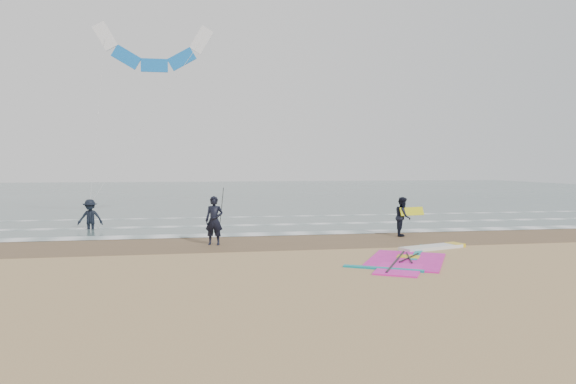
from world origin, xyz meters
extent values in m
plane|color=tan|center=(0.00, 0.00, 0.00)|extent=(120.00, 120.00, 0.00)
cube|color=#47605E|center=(0.00, 48.00, 0.01)|extent=(120.00, 80.00, 0.02)
cube|color=brown|center=(0.00, 6.00, 0.00)|extent=(120.00, 5.00, 0.01)
cube|color=white|center=(0.00, 8.20, 0.03)|extent=(120.00, 1.20, 0.02)
cube|color=white|center=(0.00, 12.00, 0.03)|extent=(120.00, 0.70, 0.02)
cube|color=white|center=(0.00, 16.50, 0.03)|extent=(120.00, 0.50, 0.01)
cube|color=white|center=(4.39, 2.91, 0.07)|extent=(2.86, 1.52, 0.13)
cube|color=yellow|center=(5.62, 3.30, 0.07)|extent=(0.68, 0.79, 0.14)
cube|color=#F31EB2|center=(2.39, 0.69, 0.02)|extent=(3.90, 4.31, 0.04)
cube|color=#F31EB2|center=(1.56, -0.76, 0.03)|extent=(2.16, 2.40, 0.05)
cube|color=#0C8C99|center=(3.50, 2.14, 0.03)|extent=(1.99, 3.20, 0.06)
cube|color=#0C8C99|center=(1.11, -0.53, 0.03)|extent=(2.34, 1.49, 0.06)
cube|color=yellow|center=(2.72, 1.25, 0.03)|extent=(1.01, 0.97, 0.06)
cylinder|color=black|center=(1.94, 0.47, 0.06)|extent=(2.06, 3.50, 0.07)
cylinder|color=black|center=(2.61, 0.91, 0.08)|extent=(1.37, 1.52, 0.04)
cylinder|color=black|center=(2.61, 0.91, 0.08)|extent=(0.66, 1.92, 0.04)
imported|color=black|center=(-4.03, 5.44, 1.02)|extent=(0.85, 0.68, 2.03)
imported|color=black|center=(4.74, 6.62, 0.92)|extent=(0.98, 1.09, 1.83)
imported|color=black|center=(-10.13, 11.53, 0.96)|extent=(1.27, 0.76, 1.92)
cylinder|color=black|center=(-3.73, 5.44, 1.49)|extent=(0.17, 0.86, 1.82)
cube|color=yellow|center=(5.14, 6.52, 1.16)|extent=(1.30, 0.51, 0.39)
cube|color=white|center=(-9.73, 14.44, 10.52)|extent=(1.40, 0.12, 1.67)
cube|color=blue|center=(-8.61, 14.44, 9.40)|extent=(1.67, 0.12, 1.40)
cube|color=blue|center=(-7.07, 14.44, 8.99)|extent=(1.50, 0.12, 0.75)
cube|color=blue|center=(-5.54, 14.44, 9.40)|extent=(1.67, 0.12, 1.40)
cube|color=white|center=(-4.41, 14.44, 10.52)|extent=(1.40, 0.12, 1.67)
cylinder|color=beige|center=(-9.93, 12.98, 5.92)|extent=(0.42, 2.93, 9.22)
cylinder|color=beige|center=(-7.27, 12.98, 5.92)|extent=(5.74, 2.93, 9.22)
camera|label=1|loc=(-4.65, -15.93, 3.31)|focal=32.00mm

